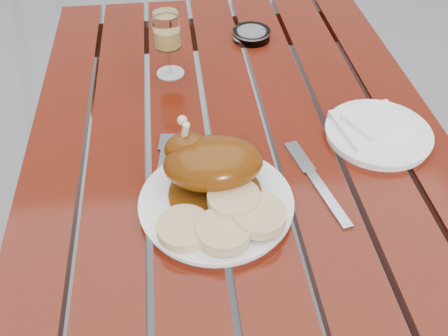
{
  "coord_description": "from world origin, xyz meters",
  "views": [
    {
      "loc": [
        -0.12,
        -0.73,
        1.36
      ],
      "look_at": [
        -0.04,
        -0.12,
        0.78
      ],
      "focal_mm": 40.0,
      "sensor_mm": 36.0,
      "label": 1
    }
  ],
  "objects_px": {
    "wine_glass": "(168,45)",
    "ashtray": "(251,35)",
    "table": "(236,254)",
    "dinner_plate": "(216,204)",
    "side_plate": "(378,134)"
  },
  "relations": [
    {
      "from": "wine_glass",
      "to": "ashtray",
      "type": "height_order",
      "value": "wine_glass"
    },
    {
      "from": "wine_glass",
      "to": "ashtray",
      "type": "distance_m",
      "value": 0.25
    },
    {
      "from": "side_plate",
      "to": "ashtray",
      "type": "height_order",
      "value": "ashtray"
    },
    {
      "from": "ashtray",
      "to": "dinner_plate",
      "type": "bearing_deg",
      "value": -104.99
    },
    {
      "from": "dinner_plate",
      "to": "ashtray",
      "type": "xyz_separation_m",
      "value": [
        0.15,
        0.54,
        0.0
      ]
    },
    {
      "from": "dinner_plate",
      "to": "side_plate",
      "type": "height_order",
      "value": "same"
    },
    {
      "from": "table",
      "to": "side_plate",
      "type": "distance_m",
      "value": 0.47
    },
    {
      "from": "wine_glass",
      "to": "side_plate",
      "type": "distance_m",
      "value": 0.47
    },
    {
      "from": "table",
      "to": "wine_glass",
      "type": "distance_m",
      "value": 0.52
    },
    {
      "from": "table",
      "to": "ashtray",
      "type": "bearing_deg",
      "value": 77.22
    },
    {
      "from": "dinner_plate",
      "to": "wine_glass",
      "type": "bearing_deg",
      "value": 98.11
    },
    {
      "from": "table",
      "to": "ashtray",
      "type": "xyz_separation_m",
      "value": [
        0.08,
        0.37,
        0.39
      ]
    },
    {
      "from": "table",
      "to": "dinner_plate",
      "type": "height_order",
      "value": "dinner_plate"
    },
    {
      "from": "wine_glass",
      "to": "side_plate",
      "type": "bearing_deg",
      "value": -34.83
    },
    {
      "from": "wine_glass",
      "to": "table",
      "type": "bearing_deg",
      "value": -62.31
    }
  ]
}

